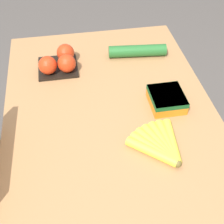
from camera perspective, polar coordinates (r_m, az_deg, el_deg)
name	(u,v)px	position (r m, az deg, el deg)	size (l,w,h in m)	color
ground_plane	(112,213)	(1.80, 0.00, -17.97)	(12.00, 12.00, 0.00)	#4C4742
dining_table	(112,136)	(1.27, 0.00, -4.44)	(1.28, 0.82, 0.75)	#9E7044
banana_bunch	(161,145)	(1.09, 8.94, -6.07)	(0.20, 0.19, 0.03)	brown
tomato_pack	(60,61)	(1.42, -9.54, 9.10)	(0.17, 0.17, 0.09)	black
carrot_bag	(167,99)	(1.24, 9.98, 2.44)	(0.14, 0.13, 0.05)	orange
cucumber_near	(137,51)	(1.50, 4.66, 11.08)	(0.08, 0.27, 0.06)	#236028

